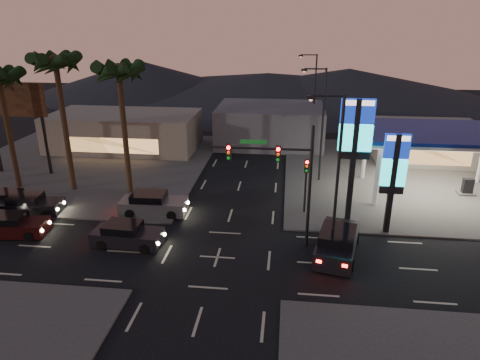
# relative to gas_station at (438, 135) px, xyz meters

# --- Properties ---
(ground) EXTENTS (140.00, 140.00, 0.00)m
(ground) POSITION_rel_gas_station_xyz_m (-16.00, -12.00, -5.08)
(ground) COLOR black
(ground) RESTS_ON ground
(corner_lot_ne) EXTENTS (24.00, 24.00, 0.12)m
(corner_lot_ne) POSITION_rel_gas_station_xyz_m (0.00, 4.00, -5.02)
(corner_lot_ne) COLOR #47443F
(corner_lot_ne) RESTS_ON ground
(corner_lot_nw) EXTENTS (24.00, 24.00, 0.12)m
(corner_lot_nw) POSITION_rel_gas_station_xyz_m (-32.00, 4.00, -5.02)
(corner_lot_nw) COLOR #47443F
(corner_lot_nw) RESTS_ON ground
(gas_station) EXTENTS (12.20, 8.20, 5.47)m
(gas_station) POSITION_rel_gas_station_xyz_m (0.00, 0.00, 0.00)
(gas_station) COLOR silver
(gas_station) RESTS_ON ground
(convenience_store) EXTENTS (10.00, 6.00, 4.00)m
(convenience_store) POSITION_rel_gas_station_xyz_m (2.00, 9.00, -3.08)
(convenience_store) COLOR #726B5B
(convenience_store) RESTS_ON ground
(pylon_sign_tall) EXTENTS (2.20, 0.35, 9.00)m
(pylon_sign_tall) POSITION_rel_gas_station_xyz_m (-7.50, -6.50, 1.31)
(pylon_sign_tall) COLOR black
(pylon_sign_tall) RESTS_ON ground
(pylon_sign_short) EXTENTS (1.60, 0.35, 7.00)m
(pylon_sign_short) POSITION_rel_gas_station_xyz_m (-5.00, -7.50, -0.42)
(pylon_sign_short) COLOR black
(pylon_sign_short) RESTS_ON ground
(traffic_signal_mast) EXTENTS (6.10, 0.39, 8.00)m
(traffic_signal_mast) POSITION_rel_gas_station_xyz_m (-12.24, -10.01, 0.15)
(traffic_signal_mast) COLOR black
(traffic_signal_mast) RESTS_ON ground
(pedestal_signal) EXTENTS (0.32, 0.39, 4.30)m
(pedestal_signal) POSITION_rel_gas_station_xyz_m (-10.50, -5.02, -2.16)
(pedestal_signal) COLOR black
(pedestal_signal) RESTS_ON ground
(streetlight_near) EXTENTS (2.14, 0.25, 10.00)m
(streetlight_near) POSITION_rel_gas_station_xyz_m (-9.21, -11.00, 0.64)
(streetlight_near) COLOR black
(streetlight_near) RESTS_ON ground
(streetlight_mid) EXTENTS (2.14, 0.25, 10.00)m
(streetlight_mid) POSITION_rel_gas_station_xyz_m (-9.21, 2.00, 0.64)
(streetlight_mid) COLOR black
(streetlight_mid) RESTS_ON ground
(streetlight_far) EXTENTS (2.14, 0.25, 10.00)m
(streetlight_far) POSITION_rel_gas_station_xyz_m (-9.21, 16.00, 0.64)
(streetlight_far) COLOR black
(streetlight_far) RESTS_ON ground
(palm_a) EXTENTS (4.41, 4.41, 10.86)m
(palm_a) POSITION_rel_gas_station_xyz_m (-25.00, -2.50, 4.35)
(palm_a) COLOR black
(palm_a) RESTS_ON ground
(palm_b) EXTENTS (4.41, 4.41, 11.46)m
(palm_b) POSITION_rel_gas_station_xyz_m (-30.00, -2.50, 4.89)
(palm_b) COLOR black
(palm_b) RESTS_ON ground
(billboard) EXTENTS (6.00, 0.30, 8.50)m
(billboard) POSITION_rel_gas_station_xyz_m (-36.50, 1.00, 1.25)
(billboard) COLOR black
(billboard) RESTS_ON ground
(building_far_west) EXTENTS (16.00, 8.00, 4.00)m
(building_far_west) POSITION_rel_gas_station_xyz_m (-30.00, 10.00, -3.08)
(building_far_west) COLOR #726B5B
(building_far_west) RESTS_ON ground
(building_far_mid) EXTENTS (12.00, 9.00, 4.40)m
(building_far_mid) POSITION_rel_gas_station_xyz_m (-14.00, 14.00, -2.88)
(building_far_mid) COLOR #4C4C51
(building_far_mid) RESTS_ON ground
(hill_left) EXTENTS (40.00, 40.00, 6.00)m
(hill_left) POSITION_rel_gas_station_xyz_m (-41.00, 48.00, -2.08)
(hill_left) COLOR black
(hill_left) RESTS_ON ground
(hill_right) EXTENTS (50.00, 50.00, 5.00)m
(hill_right) POSITION_rel_gas_station_xyz_m (-1.00, 48.00, -2.58)
(hill_right) COLOR black
(hill_right) RESTS_ON ground
(hill_center) EXTENTS (60.00, 60.00, 4.00)m
(hill_center) POSITION_rel_gas_station_xyz_m (-16.00, 48.00, -3.08)
(hill_center) COLOR black
(hill_center) RESTS_ON ground
(car_lane_a_front) EXTENTS (4.71, 2.17, 1.51)m
(car_lane_a_front) POSITION_rel_gas_station_xyz_m (-22.07, -11.09, -4.38)
(car_lane_a_front) COLOR black
(car_lane_a_front) RESTS_ON ground
(car_lane_a_mid) EXTENTS (4.71, 2.35, 1.49)m
(car_lane_a_mid) POSITION_rel_gas_station_xyz_m (-30.32, -10.64, -4.39)
(car_lane_a_mid) COLOR black
(car_lane_a_mid) RESTS_ON ground
(car_lane_b_front) EXTENTS (5.11, 2.27, 1.65)m
(car_lane_b_front) POSITION_rel_gas_station_xyz_m (-21.83, -6.28, -4.32)
(car_lane_b_front) COLOR #5A5A5D
(car_lane_b_front) RESTS_ON ground
(car_lane_b_mid) EXTENTS (4.77, 2.34, 1.51)m
(car_lane_b_mid) POSITION_rel_gas_station_xyz_m (-31.02, -7.33, -4.38)
(car_lane_b_mid) COLOR black
(car_lane_b_mid) RESTS_ON ground
(car_lane_b_rear) EXTENTS (4.34, 1.99, 1.39)m
(car_lane_b_rear) POSITION_rel_gas_station_xyz_m (-33.13, -6.55, -4.44)
(car_lane_b_rear) COLOR black
(car_lane_b_rear) RESTS_ON ground
(suv_station) EXTENTS (3.37, 5.70, 1.79)m
(suv_station) POSITION_rel_gas_station_xyz_m (-8.63, -10.80, -4.25)
(suv_station) COLOR black
(suv_station) RESTS_ON ground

